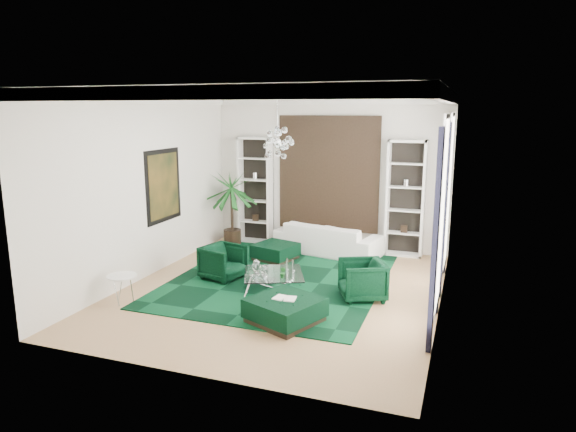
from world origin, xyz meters
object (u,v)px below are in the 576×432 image
at_px(ottoman_front, 285,310).
at_px(palm, 232,199).
at_px(ottoman_side, 276,252).
at_px(armchair_left, 223,262).
at_px(armchair_right, 362,280).
at_px(side_table, 123,289).
at_px(sofa, 328,239).
at_px(coffee_table, 273,282).

relative_size(ottoman_front, palm, 0.42).
bearing_deg(palm, ottoman_side, -30.32).
height_order(armchair_left, armchair_right, armchair_right).
height_order(ottoman_side, side_table, side_table).
bearing_deg(sofa, coffee_table, 96.66).
distance_m(sofa, side_table, 5.21).
distance_m(side_table, palm, 4.53).
distance_m(armchair_right, ottoman_front, 1.82).
bearing_deg(coffee_table, armchair_left, 163.11).
bearing_deg(armchair_right, ottoman_front, -57.92).
relative_size(armchair_right, side_table, 1.53).
bearing_deg(armchair_left, coffee_table, -91.94).
xyz_separation_m(sofa, ottoman_front, (0.43, -4.29, -0.17)).
bearing_deg(coffee_table, ottoman_side, 109.88).
distance_m(armchair_left, side_table, 2.17).
bearing_deg(coffee_table, armchair_right, 7.12).
bearing_deg(armchair_left, palm, 36.69).
xyz_separation_m(sofa, side_table, (-2.69, -4.46, -0.12)).
relative_size(ottoman_side, palm, 0.35).
xyz_separation_m(sofa, coffee_table, (-0.28, -3.00, -0.19)).
distance_m(armchair_right, ottoman_side, 3.06).
distance_m(armchair_right, coffee_table, 1.72).
xyz_separation_m(armchair_right, coffee_table, (-1.70, -0.21, -0.18)).
bearing_deg(side_table, sofa, 58.93).
bearing_deg(palm, sofa, 0.88).
height_order(ottoman_front, palm, palm).
xyz_separation_m(armchair_right, ottoman_front, (-0.99, -1.51, -0.16)).
bearing_deg(ottoman_side, sofa, 43.02).
bearing_deg(ottoman_front, palm, 125.24).
height_order(armchair_left, side_table, armchair_left).
relative_size(sofa, side_table, 4.85).
height_order(sofa, armchair_left, sofa).
relative_size(armchair_left, side_table, 1.49).
bearing_deg(ottoman_front, ottoman_side, 113.41).
distance_m(sofa, armchair_right, 3.12).
distance_m(coffee_table, palm, 3.89).
distance_m(sofa, ottoman_side, 1.41).
relative_size(armchair_left, armchair_right, 0.97).
relative_size(side_table, palm, 0.22).
bearing_deg(palm, ottoman_front, -54.76).
xyz_separation_m(armchair_right, side_table, (-4.11, -1.67, -0.12)).
distance_m(coffee_table, side_table, 2.82).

